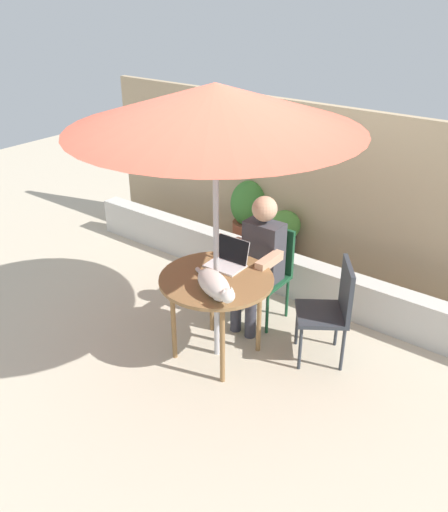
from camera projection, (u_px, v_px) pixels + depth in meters
ground_plane at (217, 353)px, 4.63m from camera, size 14.00×14.00×0.00m
fence_back at (329, 193)px, 5.55m from camera, size 5.89×0.08×1.77m
planter_wall_low at (293, 276)px, 5.41m from camera, size 5.30×0.20×0.41m
patio_table at (216, 285)px, 4.32m from camera, size 0.92×0.92×0.75m
patio_umbrella at (215, 107)px, 3.67m from camera, size 2.10×2.10×2.24m
chair_occupied at (268, 266)px, 4.93m from camera, size 0.40×0.40×0.88m
chair_empty at (333, 305)px, 4.35m from camera, size 0.56×0.56×0.88m
person_seated at (259, 256)px, 4.74m from camera, size 0.48×0.48×1.22m
laptop at (229, 258)px, 4.45m from camera, size 0.30×0.26×0.21m
cat at (215, 285)px, 4.01m from camera, size 0.59×0.38×0.17m
potted_plant_near_fence at (248, 215)px, 6.19m from camera, size 0.41×0.41×0.85m
potted_plant_by_chair at (284, 236)px, 5.85m from camera, size 0.34×0.34×0.66m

